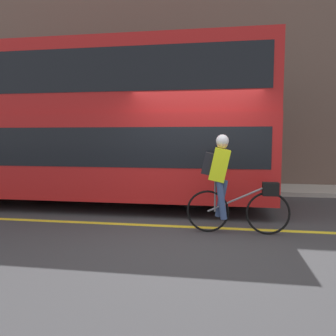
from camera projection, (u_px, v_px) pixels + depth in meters
name	position (u px, v px, depth m)	size (l,w,h in m)	color
ground_plane	(192.00, 232.00, 5.64)	(80.00, 80.00, 0.00)	#38383A
road_center_line	(193.00, 227.00, 5.91)	(50.00, 0.14, 0.01)	yellow
sidewalk_curb	(204.00, 188.00, 10.16)	(60.00, 1.75, 0.12)	#A8A399
building_facade	(207.00, 60.00, 10.78)	(60.00, 0.30, 8.32)	brown
bus	(74.00, 120.00, 7.86)	(9.21, 2.46, 3.64)	black
cyclist_on_bike	(227.00, 181.00, 5.49)	(1.72, 0.32, 1.67)	black
trash_bin	(114.00, 168.00, 10.46)	(0.47, 0.47, 1.05)	#194C23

